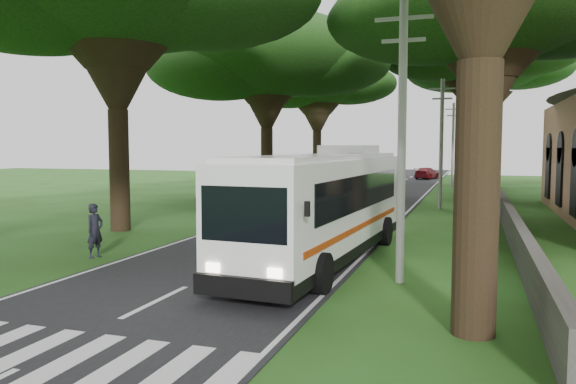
{
  "coord_description": "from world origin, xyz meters",
  "views": [
    {
      "loc": [
        7.43,
        -9.97,
        3.89
      ],
      "look_at": [
        0.95,
        9.6,
        2.2
      ],
      "focal_mm": 35.0,
      "sensor_mm": 36.0,
      "label": 1
    }
  ],
  "objects_px": {
    "coach_bus": "(325,204)",
    "distant_car_a": "(361,181)",
    "pedestrian": "(95,231)",
    "pole_near": "(402,136)",
    "distant_car_b": "(384,175)",
    "distant_car_c": "(427,173)",
    "pole_mid": "(441,141)",
    "pole_far": "(453,143)"
  },
  "relations": [
    {
      "from": "pole_near",
      "to": "distant_car_a",
      "type": "distance_m",
      "value": 35.45
    },
    {
      "from": "pole_mid",
      "to": "pole_far",
      "type": "distance_m",
      "value": 20.0
    },
    {
      "from": "coach_bus",
      "to": "pedestrian",
      "type": "xyz_separation_m",
      "value": [
        -7.74,
        -1.96,
        -0.99
      ]
    },
    {
      "from": "pole_mid",
      "to": "distant_car_b",
      "type": "relative_size",
      "value": 2.1
    },
    {
      "from": "pole_mid",
      "to": "distant_car_b",
      "type": "height_order",
      "value": "pole_mid"
    },
    {
      "from": "pole_far",
      "to": "distant_car_a",
      "type": "bearing_deg",
      "value": -144.29
    },
    {
      "from": "pole_mid",
      "to": "pedestrian",
      "type": "height_order",
      "value": "pole_mid"
    },
    {
      "from": "distant_car_b",
      "to": "pedestrian",
      "type": "xyz_separation_m",
      "value": [
        -2.91,
        -46.81,
        0.29
      ]
    },
    {
      "from": "coach_bus",
      "to": "pedestrian",
      "type": "relative_size",
      "value": 6.51
    },
    {
      "from": "distant_car_c",
      "to": "pedestrian",
      "type": "height_order",
      "value": "pedestrian"
    },
    {
      "from": "pedestrian",
      "to": "pole_near",
      "type": "bearing_deg",
      "value": -82.42
    },
    {
      "from": "pedestrian",
      "to": "pole_far",
      "type": "bearing_deg",
      "value": -5.77
    },
    {
      "from": "pole_far",
      "to": "distant_car_c",
      "type": "relative_size",
      "value": 1.73
    },
    {
      "from": "pedestrian",
      "to": "distant_car_b",
      "type": "bearing_deg",
      "value": 5.53
    },
    {
      "from": "distant_car_c",
      "to": "pole_far",
      "type": "bearing_deg",
      "value": 118.73
    },
    {
      "from": "coach_bus",
      "to": "distant_car_b",
      "type": "bearing_deg",
      "value": 99.66
    },
    {
      "from": "distant_car_b",
      "to": "distant_car_c",
      "type": "xyz_separation_m",
      "value": [
        4.3,
        5.12,
        0.05
      ]
    },
    {
      "from": "coach_bus",
      "to": "pole_near",
      "type": "bearing_deg",
      "value": -35.1
    },
    {
      "from": "pole_near",
      "to": "distant_car_c",
      "type": "relative_size",
      "value": 1.73
    },
    {
      "from": "pole_far",
      "to": "distant_car_c",
      "type": "distance_m",
      "value": 13.13
    },
    {
      "from": "pole_near",
      "to": "distant_car_b",
      "type": "distance_m",
      "value": 47.83
    },
    {
      "from": "pole_far",
      "to": "pole_near",
      "type": "bearing_deg",
      "value": -90.0
    },
    {
      "from": "pole_near",
      "to": "coach_bus",
      "type": "distance_m",
      "value": 4.22
    },
    {
      "from": "pole_near",
      "to": "pedestrian",
      "type": "relative_size",
      "value": 4.21
    },
    {
      "from": "pole_near",
      "to": "distant_car_a",
      "type": "relative_size",
      "value": 2.04
    },
    {
      "from": "pole_near",
      "to": "coach_bus",
      "type": "bearing_deg",
      "value": 141.38
    },
    {
      "from": "pole_near",
      "to": "pedestrian",
      "type": "height_order",
      "value": "pole_near"
    },
    {
      "from": "pole_mid",
      "to": "distant_car_c",
      "type": "xyz_separation_m",
      "value": [
        -3.32,
        32.21,
        -3.48
      ]
    },
    {
      "from": "distant_car_a",
      "to": "coach_bus",
      "type": "bearing_deg",
      "value": 83.2
    },
    {
      "from": "pole_far",
      "to": "distant_car_b",
      "type": "xyz_separation_m",
      "value": [
        -7.62,
        7.09,
        -3.52
      ]
    },
    {
      "from": "coach_bus",
      "to": "distant_car_a",
      "type": "relative_size",
      "value": 3.16
    },
    {
      "from": "coach_bus",
      "to": "distant_car_c",
      "type": "distance_m",
      "value": 50.0
    },
    {
      "from": "pole_far",
      "to": "distant_car_a",
      "type": "relative_size",
      "value": 2.04
    },
    {
      "from": "pole_mid",
      "to": "distant_car_c",
      "type": "relative_size",
      "value": 1.73
    },
    {
      "from": "pole_mid",
      "to": "distant_car_a",
      "type": "bearing_deg",
      "value": 118.36
    },
    {
      "from": "distant_car_a",
      "to": "pedestrian",
      "type": "bearing_deg",
      "value": 69.77
    },
    {
      "from": "coach_bus",
      "to": "distant_car_c",
      "type": "xyz_separation_m",
      "value": [
        -0.52,
        49.98,
        -1.24
      ]
    },
    {
      "from": "pole_mid",
      "to": "pedestrian",
      "type": "bearing_deg",
      "value": -118.12
    },
    {
      "from": "pedestrian",
      "to": "coach_bus",
      "type": "bearing_deg",
      "value": -66.73
    },
    {
      "from": "distant_car_c",
      "to": "pole_near",
      "type": "bearing_deg",
      "value": 107.17
    },
    {
      "from": "pole_near",
      "to": "distant_car_b",
      "type": "xyz_separation_m",
      "value": [
        -7.62,
        47.09,
        -3.52
      ]
    },
    {
      "from": "pole_near",
      "to": "distant_car_a",
      "type": "height_order",
      "value": "pole_near"
    }
  ]
}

